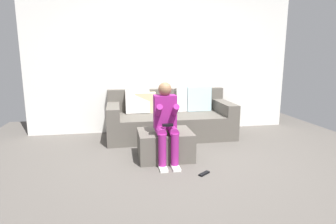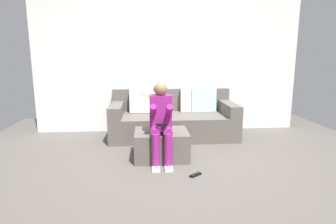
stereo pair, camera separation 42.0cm
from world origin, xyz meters
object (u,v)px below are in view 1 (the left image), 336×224
person_seated (166,120)px  remote_near_ottoman (204,174)px  ottoman (165,145)px  couch_sectional (170,119)px

person_seated → remote_near_ottoman: bearing=-51.8°
ottoman → person_seated: size_ratio=0.69×
couch_sectional → ottoman: (-0.27, -1.11, -0.11)m
couch_sectional → remote_near_ottoman: couch_sectional is taller
person_seated → remote_near_ottoman: 0.86m
ottoman → remote_near_ottoman: 0.78m
remote_near_ottoman → ottoman: bearing=82.7°
couch_sectional → person_seated: bearing=-102.6°
couch_sectional → remote_near_ottoman: size_ratio=12.97×
couch_sectional → person_seated: person_seated is taller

